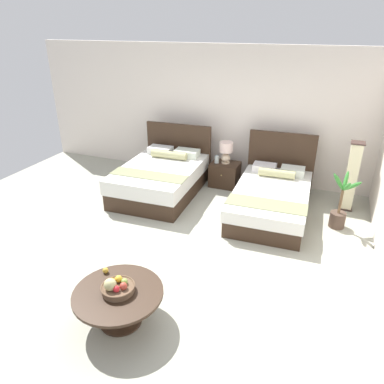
{
  "coord_description": "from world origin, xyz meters",
  "views": [
    {
      "loc": [
        1.88,
        -4.32,
        3.08
      ],
      "look_at": [
        -0.0,
        0.44,
        0.68
      ],
      "focal_mm": 33.85,
      "sensor_mm": 36.0,
      "label": 1
    }
  ],
  "objects": [
    {
      "name": "ground_plane",
      "position": [
        0.0,
        0.0,
        -0.01
      ],
      "size": [
        9.22,
        9.41,
        0.02
      ],
      "primitive_type": "cube",
      "color": "#A2A291"
    },
    {
      "name": "bed_near_corner",
      "position": [
        1.07,
        1.55,
        0.28
      ],
      "size": [
        1.34,
        2.23,
        1.19
      ],
      "color": "#342318",
      "rests_on": "ground"
    },
    {
      "name": "nightstand",
      "position": [
        -0.03,
        2.35,
        0.24
      ],
      "size": [
        0.57,
        0.5,
        0.49
      ],
      "color": "#342318",
      "rests_on": "ground"
    },
    {
      "name": "table_lamp",
      "position": [
        -0.03,
        2.37,
        0.76
      ],
      "size": [
        0.27,
        0.27,
        0.44
      ],
      "color": "beige",
      "rests_on": "nightstand"
    },
    {
      "name": "vase",
      "position": [
        -0.2,
        2.31,
        0.57
      ],
      "size": [
        0.09,
        0.09,
        0.15
      ],
      "color": "silver",
      "rests_on": "nightstand"
    },
    {
      "name": "coffee_table",
      "position": [
        -0.01,
        -1.73,
        0.33
      ],
      "size": [
        0.99,
        0.99,
        0.42
      ],
      "color": "#342318",
      "rests_on": "ground"
    },
    {
      "name": "loose_apple",
      "position": [
        -0.33,
        -1.5,
        0.46
      ],
      "size": [
        0.07,
        0.07,
        0.07
      ],
      "color": "gold",
      "rests_on": "coffee_table"
    },
    {
      "name": "fruit_bowl",
      "position": [
        -0.02,
        -1.73,
        0.49
      ],
      "size": [
        0.37,
        0.37,
        0.2
      ],
      "color": "brown",
      "rests_on": "coffee_table"
    },
    {
      "name": "wall_back",
      "position": [
        0.0,
        2.9,
        1.36
      ],
      "size": [
        9.22,
        0.12,
        2.72
      ],
      "primitive_type": "cube",
      "color": "silver",
      "rests_on": "ground"
    },
    {
      "name": "potted_palm",
      "position": [
        2.19,
        1.41,
        0.3
      ],
      "size": [
        0.47,
        0.47,
        0.98
      ],
      "color": "#4B382D",
      "rests_on": "ground"
    },
    {
      "name": "floor_lamp_corner",
      "position": [
        2.33,
        2.16,
        0.63
      ],
      "size": [
        0.23,
        0.23,
        1.26
      ],
      "color": "#3F2D28",
      "rests_on": "ground"
    },
    {
      "name": "bed_near_window",
      "position": [
        -1.08,
        1.53,
        0.33
      ],
      "size": [
        1.48,
        2.09,
        1.17
      ],
      "color": "#342318",
      "rests_on": "ground"
    }
  ]
}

